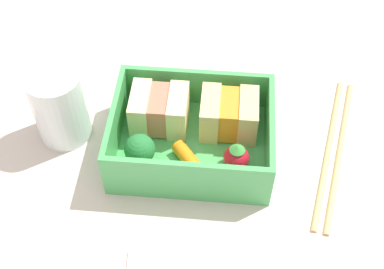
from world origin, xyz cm
name	(u,v)px	position (x,y,z in cm)	size (l,w,h in cm)	color
ground_plane	(192,155)	(0.00, 0.00, -1.00)	(120.00, 120.00, 2.00)	beige
bento_tray	(192,146)	(0.00, 0.00, 0.60)	(17.30, 13.42, 1.20)	#49AC5B
bento_rim	(192,129)	(0.00, 0.00, 3.63)	(17.30, 13.42, 4.86)	#49AC5B
sandwich_left	(159,110)	(-3.88, 2.61, 3.43)	(6.26, 5.23, 4.46)	beige
sandwich_center_left	(229,114)	(3.88, 2.61, 3.43)	(6.26, 5.23, 4.46)	#DCC083
broccoli_floret	(140,150)	(-5.23, -3.16, 3.47)	(3.29, 3.29, 4.03)	#94C55D
carrot_stick_far_left	(190,160)	(0.03, -3.00, 1.98)	(1.56, 1.56, 4.84)	orange
strawberry_far_left	(236,157)	(4.94, -2.66, 2.69)	(2.74, 2.74, 3.34)	red
chopstick_pair	(334,150)	(15.95, 1.12, 0.35)	(6.42, 21.63, 0.70)	tan
drinking_glass	(59,106)	(-14.72, 1.32, 4.45)	(5.94, 5.94, 8.90)	white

